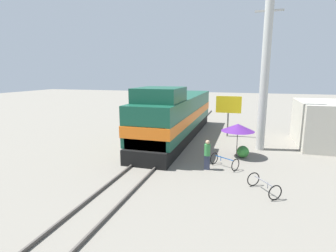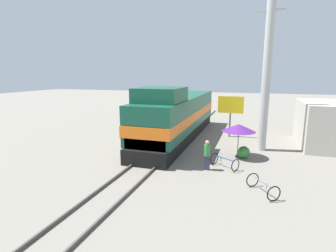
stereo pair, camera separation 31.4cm
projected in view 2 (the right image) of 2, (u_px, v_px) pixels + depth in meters
The scene contains 11 objects.
ground_plane at pixel (164, 150), 18.42m from camera, with size 120.00×120.00×0.00m, color slate.
rail_near at pixel (154, 148), 18.62m from camera, with size 0.08×41.42×0.15m, color #4C4742.
rail_far at pixel (173, 150), 18.18m from camera, with size 0.08×41.42×0.15m, color #4C4742.
locomotive at pixel (178, 116), 21.44m from camera, with size 3.08×15.61×4.42m.
utility_pole at pixel (267, 73), 17.52m from camera, with size 1.80×0.57×10.56m.
vendor_umbrella at pixel (239, 128), 16.60m from camera, with size 2.11×2.11×2.17m.
billboard_sign at pixel (231, 107), 21.96m from camera, with size 2.11×0.12×3.45m.
shrub_cluster at pixel (244, 152), 16.72m from camera, with size 0.76×0.76×0.76m, color #388C38.
person_bystander at pixel (207, 154), 14.54m from camera, with size 0.34×0.34×1.70m.
bicycle at pixel (224, 162), 14.96m from camera, with size 1.69×1.44×0.70m.
bicycle_spare at pixel (263, 186), 11.72m from camera, with size 1.45×1.69×0.68m.
Camera 2 is at (5.74, -16.77, 5.30)m, focal length 28.00 mm.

